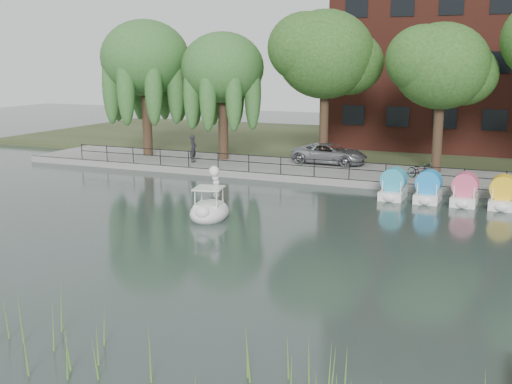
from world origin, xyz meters
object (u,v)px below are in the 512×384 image
Objects in this scene: swan_boat at (210,208)px; bicycle at (421,170)px; minivan at (329,152)px; pedestrian at (193,147)px.

bicycle is at bearing 44.79° from swan_boat.
bicycle is (6.09, -2.97, -0.24)m from minivan.
pedestrian is 0.69× the size of swan_boat.
swan_boat is (-7.15, -11.07, -0.42)m from bicycle.
bicycle is at bearing -114.45° from minivan.
pedestrian reaches higher than swan_boat.
minivan is 3.11× the size of bicycle.
pedestrian reaches higher than minivan.
minivan is 2.70× the size of pedestrian.
pedestrian is at bearing 118.97° from bicycle.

